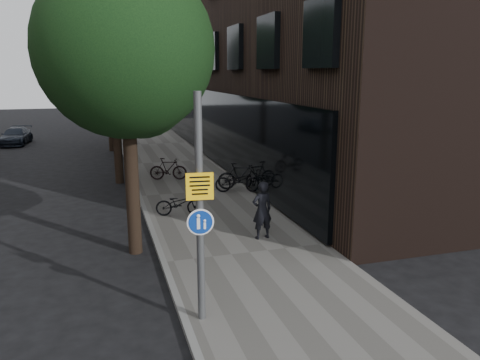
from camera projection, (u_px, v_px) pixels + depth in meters
name	position (u px, v px, depth m)	size (l,w,h in m)	color
ground	(290.00, 320.00, 9.16)	(120.00, 120.00, 0.00)	black
sidewalk	(197.00, 193.00, 18.54)	(4.50, 60.00, 0.12)	#615E5A
curb_edge	(140.00, 197.00, 17.90)	(0.15, 60.00, 0.13)	slate
building_right_dark_brick	(282.00, 4.00, 30.04)	(12.00, 40.00, 18.00)	black
street_tree_near	(128.00, 57.00, 11.62)	(4.40, 4.40, 7.50)	black
street_tree_mid	(114.00, 63.00, 19.54)	(5.00, 5.00, 7.80)	black
street_tree_far	(108.00, 66.00, 27.93)	(5.00, 5.00, 7.80)	black
signpost	(200.00, 210.00, 8.54)	(0.50, 0.14, 4.31)	#595B5E
pedestrian	(262.00, 210.00, 13.17)	(0.61, 0.40, 1.66)	black
parked_bike_facade_near	(238.00, 180.00, 18.37)	(0.63, 1.80, 0.95)	black
parked_bike_facade_far	(240.00, 176.00, 18.79)	(0.52, 1.82, 1.10)	black
parked_bike_curb_near	(179.00, 203.00, 15.41)	(0.54, 1.55, 0.81)	black
parked_bike_curb_far	(168.00, 169.00, 20.48)	(0.46, 1.62, 0.97)	black
parked_car_far	(16.00, 136.00, 31.30)	(1.56, 3.85, 1.12)	black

